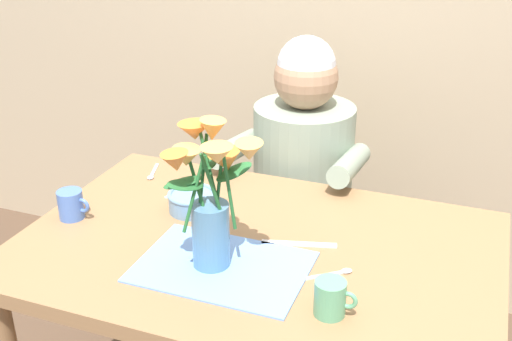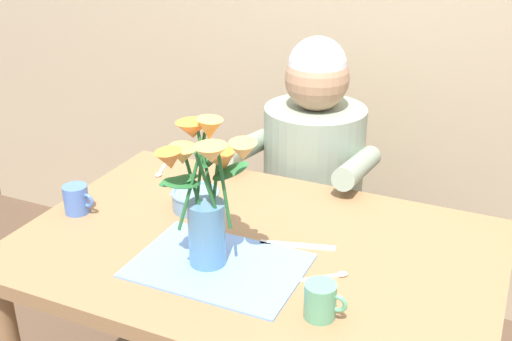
{
  "view_description": "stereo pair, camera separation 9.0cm",
  "coord_description": "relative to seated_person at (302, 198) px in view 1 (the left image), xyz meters",
  "views": [
    {
      "loc": [
        0.48,
        -1.27,
        1.57
      ],
      "look_at": [
        -0.02,
        0.05,
        0.92
      ],
      "focal_mm": 44.03,
      "sensor_mm": 36.0,
      "label": 1
    },
    {
      "loc": [
        0.57,
        -1.24,
        1.57
      ],
      "look_at": [
        -0.02,
        0.05,
        0.92
      ],
      "focal_mm": 44.03,
      "sensor_mm": 36.0,
      "label": 2
    }
  ],
  "objects": [
    {
      "name": "seated_person",
      "position": [
        0.0,
        0.0,
        0.0
      ],
      "size": [
        0.45,
        0.47,
        1.14
      ],
      "rotation": [
        0.0,
        0.0,
        -0.03
      ],
      "color": "#4C4C56",
      "rests_on": "ground_plane"
    },
    {
      "name": "spoon_2",
      "position": [
        -0.39,
        -0.34,
        0.18
      ],
      "size": [
        0.05,
        0.12,
        0.01
      ],
      "color": "silver",
      "rests_on": "dining_table"
    },
    {
      "name": "dinner_knife",
      "position": [
        0.17,
        -0.58,
        0.18
      ],
      "size": [
        0.19,
        0.07,
        0.0
      ],
      "primitive_type": "cube",
      "rotation": [
        0.0,
        0.0,
        0.27
      ],
      "color": "silver",
      "rests_on": "dining_table"
    },
    {
      "name": "tea_cup",
      "position": [
        -0.45,
        -0.66,
        0.22
      ],
      "size": [
        0.09,
        0.07,
        0.08
      ],
      "color": "#476BB7",
      "rests_on": "dining_table"
    },
    {
      "name": "striped_placemat",
      "position": [
        0.03,
        -0.74,
        0.18
      ],
      "size": [
        0.4,
        0.28,
        0.0
      ],
      "primitive_type": "cube",
      "color": "#6B93D1",
      "rests_on": "dining_table"
    },
    {
      "name": "ceramic_mug",
      "position": [
        0.31,
        -0.82,
        0.22
      ],
      "size": [
        0.09,
        0.07,
        0.08
      ],
      "color": "#569970",
      "rests_on": "dining_table"
    },
    {
      "name": "dining_table",
      "position": [
        0.06,
        -0.62,
        0.08
      ],
      "size": [
        1.2,
        0.8,
        0.74
      ],
      "color": "olive",
      "rests_on": "ground_plane"
    },
    {
      "name": "ceramic_bowl",
      "position": [
        -0.17,
        -0.51,
        0.21
      ],
      "size": [
        0.14,
        0.14,
        0.06
      ],
      "color": "#6689A8",
      "rests_on": "dining_table"
    },
    {
      "name": "spoon_0",
      "position": [
        -0.25,
        -0.4,
        0.18
      ],
      "size": [
        0.05,
        0.12,
        0.01
      ],
      "color": "silver",
      "rests_on": "dining_table"
    },
    {
      "name": "flower_vase",
      "position": [
        -0.0,
        -0.74,
        0.38
      ],
      "size": [
        0.24,
        0.23,
        0.36
      ],
      "color": "teal",
      "rests_on": "dining_table"
    },
    {
      "name": "spoon_1",
      "position": [
        0.28,
        -0.68,
        0.18
      ],
      "size": [
        0.1,
        0.08,
        0.01
      ],
      "color": "silver",
      "rests_on": "dining_table"
    }
  ]
}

